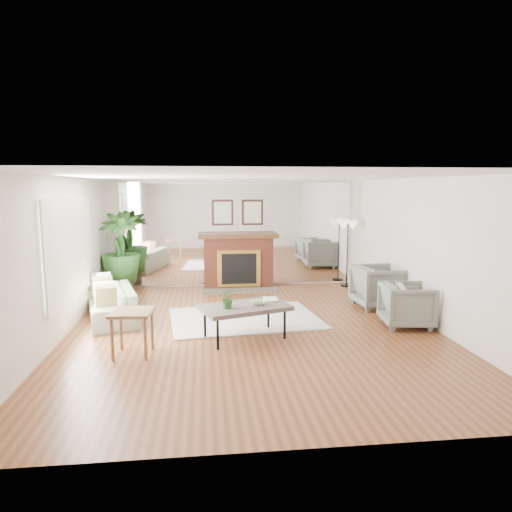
{
  "coord_description": "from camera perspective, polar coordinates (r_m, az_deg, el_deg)",
  "views": [
    {
      "loc": [
        -0.78,
        -7.22,
        2.34
      ],
      "look_at": [
        0.11,
        0.6,
        1.14
      ],
      "focal_mm": 32.0,
      "sensor_mm": 36.0,
      "label": 1
    }
  ],
  "objects": [
    {
      "name": "ground",
      "position": [
        7.63,
        -0.33,
        -9.21
      ],
      "size": [
        7.0,
        7.0,
        0.0
      ],
      "primitive_type": "plane",
      "color": "brown",
      "rests_on": "ground"
    },
    {
      "name": "wall_left",
      "position": [
        7.63,
        -23.26,
        -0.28
      ],
      "size": [
        0.02,
        7.0,
        2.5
      ],
      "primitive_type": "cube",
      "color": "white",
      "rests_on": "ground"
    },
    {
      "name": "wall_right",
      "position": [
        8.22,
        20.87,
        0.45
      ],
      "size": [
        0.02,
        7.0,
        2.5
      ],
      "primitive_type": "cube",
      "color": "white",
      "rests_on": "ground"
    },
    {
      "name": "wall_back",
      "position": [
        10.8,
        -2.33,
        2.83
      ],
      "size": [
        6.0,
        0.02,
        2.5
      ],
      "primitive_type": "cube",
      "color": "white",
      "rests_on": "ground"
    },
    {
      "name": "mirror_panel",
      "position": [
        10.78,
        -2.32,
        2.82
      ],
      "size": [
        5.4,
        0.04,
        2.4
      ],
      "primitive_type": "cube",
      "color": "silver",
      "rests_on": "wall_back"
    },
    {
      "name": "window_panel",
      "position": [
        7.99,
        -22.28,
        0.88
      ],
      "size": [
        0.04,
        2.4,
        1.5
      ],
      "primitive_type": "cube",
      "color": "#B2E09E",
      "rests_on": "wall_left"
    },
    {
      "name": "fireplace",
      "position": [
        10.64,
        -2.22,
        -0.46
      ],
      "size": [
        1.85,
        0.83,
        2.05
      ],
      "color": "brown",
      "rests_on": "ground"
    },
    {
      "name": "area_rug",
      "position": [
        8.22,
        -1.42,
        -7.81
      ],
      "size": [
        2.76,
        2.11,
        0.03
      ],
      "primitive_type": "cube",
      "rotation": [
        0.0,
        0.0,
        0.11
      ],
      "color": "silver",
      "rests_on": "ground"
    },
    {
      "name": "coffee_table",
      "position": [
        7.08,
        -1.42,
        -6.53
      ],
      "size": [
        1.51,
        1.17,
        0.53
      ],
      "rotation": [
        0.0,
        0.0,
        0.33
      ],
      "color": "#5C5348",
      "rests_on": "ground"
    },
    {
      "name": "sofa",
      "position": [
        8.58,
        -17.61,
        -5.66
      ],
      "size": [
        1.24,
        2.05,
        0.56
      ],
      "primitive_type": "imported",
      "rotation": [
        0.0,
        0.0,
        -1.3
      ],
      "color": "gray",
      "rests_on": "ground"
    },
    {
      "name": "armchair_back",
      "position": [
        9.27,
        15.08,
        -3.68
      ],
      "size": [
        0.96,
        0.93,
        0.82
      ],
      "primitive_type": "imported",
      "rotation": [
        0.0,
        0.0,
        1.63
      ],
      "color": "slate",
      "rests_on": "ground"
    },
    {
      "name": "armchair_front",
      "position": [
        8.14,
        18.35,
        -5.83
      ],
      "size": [
        0.9,
        0.88,
        0.74
      ],
      "primitive_type": "imported",
      "rotation": [
        0.0,
        0.0,
        1.45
      ],
      "color": "slate",
      "rests_on": "ground"
    },
    {
      "name": "side_table",
      "position": [
        6.63,
        -15.23,
        -7.47
      ],
      "size": [
        0.6,
        0.6,
        0.64
      ],
      "rotation": [
        0.0,
        0.0,
        -0.09
      ],
      "color": "brown",
      "rests_on": "ground"
    },
    {
      "name": "potted_ficus",
      "position": [
        10.32,
        -16.6,
        0.62
      ],
      "size": [
        0.9,
        0.9,
        1.81
      ],
      "color": "#2A261F",
      "rests_on": "ground"
    },
    {
      "name": "floor_lamp",
      "position": [
        10.9,
        11.42,
        3.13
      ],
      "size": [
        0.51,
        0.28,
        1.55
      ],
      "color": "black",
      "rests_on": "ground"
    },
    {
      "name": "tabletop_plant",
      "position": [
        6.9,
        -3.55,
        -5.28
      ],
      "size": [
        0.27,
        0.24,
        0.3
      ],
      "primitive_type": "imported",
      "rotation": [
        0.0,
        0.0,
        -0.01
      ],
      "color": "#366525",
      "rests_on": "coffee_table"
    },
    {
      "name": "fruit_bowl",
      "position": [
        7.09,
        0.21,
        -5.89
      ],
      "size": [
        0.29,
        0.29,
        0.06
      ],
      "primitive_type": "imported",
      "rotation": [
        0.0,
        0.0,
        -0.28
      ],
      "color": "brown",
      "rests_on": "coffee_table"
    },
    {
      "name": "book",
      "position": [
        7.38,
        0.99,
        -5.45
      ],
      "size": [
        0.22,
        0.3,
        0.02
      ],
      "primitive_type": "imported",
      "rotation": [
        0.0,
        0.0,
        -0.02
      ],
      "color": "brown",
      "rests_on": "coffee_table"
    }
  ]
}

